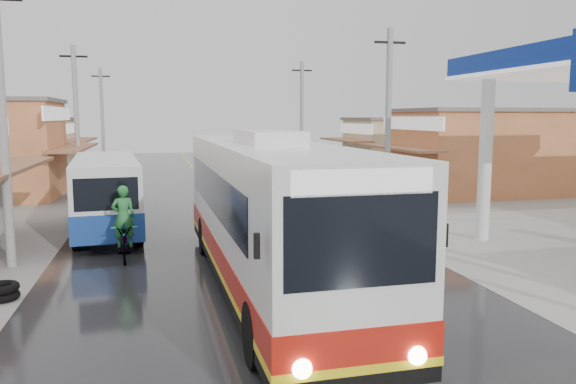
% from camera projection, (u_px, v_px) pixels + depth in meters
% --- Properties ---
extents(road, '(12.00, 90.00, 0.02)m').
position_uv_depth(road, '(229.00, 219.00, 23.40)').
color(road, black).
rests_on(road, ground).
extents(centre_line, '(0.15, 90.00, 0.01)m').
position_uv_depth(centre_line, '(229.00, 219.00, 23.40)').
color(centre_line, '#D8CC4C').
rests_on(centre_line, road).
extents(utility_poles_left, '(1.60, 50.00, 8.00)m').
position_uv_depth(utility_poles_left, '(55.00, 222.00, 22.78)').
color(utility_poles_left, gray).
rests_on(utility_poles_left, ground).
extents(utility_poles_right, '(1.60, 36.00, 8.00)m').
position_uv_depth(utility_poles_right, '(386.00, 213.00, 24.98)').
color(utility_poles_right, gray).
rests_on(utility_poles_right, ground).
extents(coach_bus, '(3.03, 12.55, 3.90)m').
position_uv_depth(coach_bus, '(267.00, 213.00, 13.82)').
color(coach_bus, silver).
rests_on(coach_bus, road).
extents(second_bus, '(2.93, 8.37, 2.72)m').
position_uv_depth(second_bus, '(106.00, 192.00, 20.79)').
color(second_bus, silver).
rests_on(second_bus, road).
extents(cyclist, '(0.84, 2.13, 2.27)m').
position_uv_depth(cyclist, '(125.00, 235.00, 16.67)').
color(cyclist, black).
rests_on(cyclist, ground).
extents(tyre_stack, '(0.78, 0.78, 0.40)m').
position_uv_depth(tyre_stack, '(2.00, 292.00, 13.07)').
color(tyre_stack, black).
rests_on(tyre_stack, ground).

